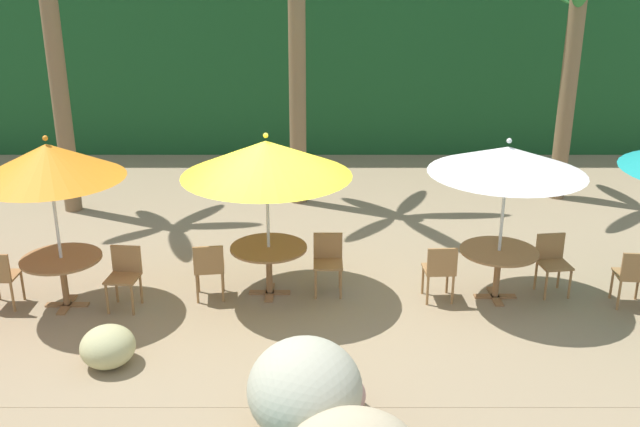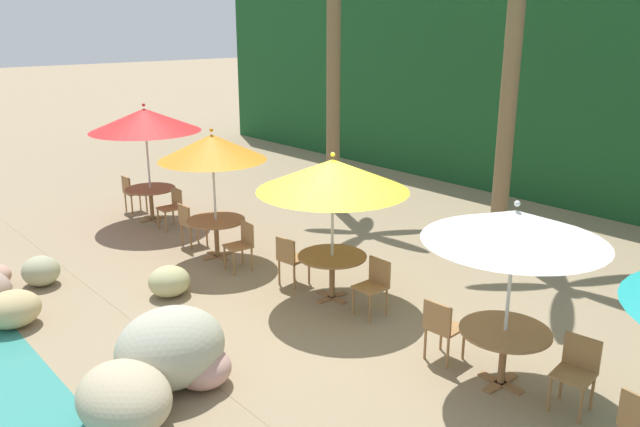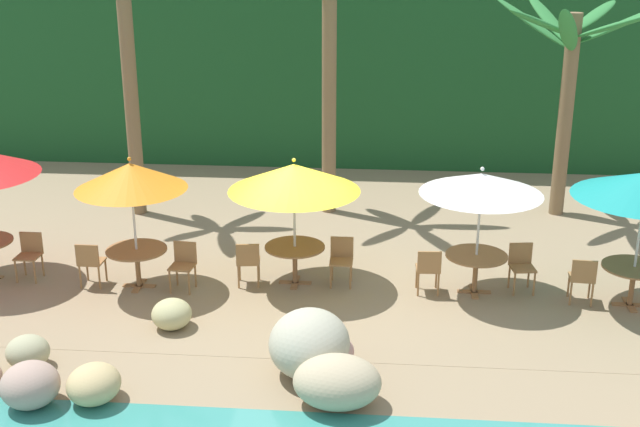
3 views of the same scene
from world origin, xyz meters
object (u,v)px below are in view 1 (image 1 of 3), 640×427
Objects in this scene: dining_table_orange at (65,266)px; palm_tree_second at (299,0)px; umbrella_white at (510,160)px; palm_tree_nearest at (52,5)px; umbrella_orange at (51,161)px; chair_orange_inland at (2,275)px; dining_table_white at (501,259)px; chair_white_seaward at (555,259)px; chair_teal_inland at (636,275)px; chair_yellow_seaward at (330,259)px; chair_yellow_inland at (211,267)px; chair_white_inland at (442,269)px; umbrella_yellow at (269,158)px; chair_orange_seaward at (127,272)px; dining_table_yellow at (271,255)px; palm_tree_third at (578,25)px.

palm_tree_second is (3.14, 4.53, 3.24)m from dining_table_orange.
umbrella_white is 8.38m from palm_tree_nearest.
umbrella_orange is 2.83× the size of chair_orange_inland.
chair_white_seaward is at bearing 13.66° from dining_table_white.
palm_tree_nearest is at bearing 106.32° from umbrella_orange.
umbrella_white is 0.41× the size of palm_tree_second.
chair_teal_inland reaches higher than dining_table_orange.
chair_white_seaward is (0.83, 0.20, -1.55)m from umbrella_white.
chair_yellow_seaward is 1.00× the size of chair_white_seaward.
chair_white_inland is at bearing -1.19° from chair_yellow_inland.
umbrella_yellow is at bearing -94.24° from palm_tree_second.
umbrella_white is at bearing 2.45° from dining_table_orange.
chair_orange_seaward is at bearing -175.68° from chair_white_seaward.
chair_orange_inland is at bearing -179.80° from chair_teal_inland.
dining_table_yellow is (2.83, 0.39, -1.50)m from umbrella_orange.
chair_yellow_inland is at bearing -50.39° from palm_tree_nearest.
palm_tree_second reaches higher than chair_orange_seaward.
dining_table_white is at bearing -5.25° from chair_yellow_seaward.
umbrella_yellow is 7.18m from palm_tree_third.
chair_yellow_inland is 5.59m from palm_tree_second.
palm_tree_second is 1.22× the size of palm_tree_third.
palm_tree_nearest reaches higher than chair_yellow_inland.
dining_table_white is 1.26× the size of chair_white_inland.
umbrella_yellow is at bearing 173.78° from chair_white_inland.
palm_tree_third is at bearing 32.52° from chair_orange_seaward.
palm_tree_third is at bearing 27.88° from chair_orange_inland.
dining_table_yellow is 4.10m from chair_white_seaward.
chair_yellow_inland is 4.10m from dining_table_white.
chair_orange_inland is at bearing -175.97° from chair_white_seaward.
umbrella_orange is 6.28m from dining_table_white.
chair_yellow_inland reaches higher than dining_table_yellow.
chair_yellow_inland is 1.00× the size of chair_white_inland.
chair_yellow_seaward is at bearing 167.10° from chair_white_inland.
chair_orange_seaward is at bearing -169.04° from umbrella_yellow.
chair_teal_inland is (7.04, -0.06, 0.00)m from chair_orange_seaward.
chair_orange_seaward is at bearing -170.75° from chair_yellow_inland.
chair_white_seaward is at bearing 13.66° from umbrella_white.
umbrella_orange is 1.04× the size of umbrella_white.
dining_table_yellow is at bearing 7.78° from dining_table_orange.
chair_yellow_seaward is 0.79× the size of dining_table_white.
umbrella_orange is 0.51× the size of palm_tree_third.
chair_teal_inland is (7.89, -0.06, -0.10)m from dining_table_orange.
chair_yellow_inland is at bearing 178.81° from chair_white_inland.
chair_white_seaward is at bearing 4.03° from chair_orange_inland.
dining_table_white is 1.83m from chair_teal_inland.
chair_white_inland is (6.10, 0.21, 0.00)m from chair_orange_inland.
chair_orange_inland is at bearing -177.15° from dining_table_white.
umbrella_yellow is (2.83, 0.39, -0.07)m from umbrella_orange.
umbrella_yellow reaches higher than chair_teal_inland.
umbrella_orange is 0.42× the size of palm_tree_nearest.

